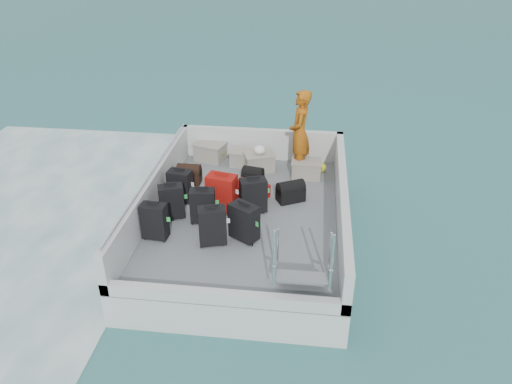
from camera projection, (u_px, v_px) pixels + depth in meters
ground at (246, 241)px, 9.52m from camera, size 160.00×160.00×0.00m
wake_foam at (10, 225)px, 10.02m from camera, size 10.00×10.00×0.00m
ferry_hull at (246, 228)px, 9.38m from camera, size 3.60×5.00×0.60m
deck at (246, 214)px, 9.23m from camera, size 3.30×4.70×0.02m
deck_fittings at (263, 207)px, 8.73m from camera, size 3.60×5.00×0.90m
suitcase_0 at (155, 222)px, 8.37m from camera, size 0.45×0.28×0.66m
suitcase_1 at (172, 202)px, 8.95m from camera, size 0.50×0.39×0.65m
suitcase_2 at (180, 186)px, 9.50m from camera, size 0.48×0.33×0.63m
suitcase_3 at (212, 226)px, 8.23m from camera, size 0.51×0.38×0.69m
suitcase_4 at (203, 206)px, 8.83m from camera, size 0.46×0.31×0.64m
suitcase_5 at (222, 193)px, 9.15m from camera, size 0.58×0.42×0.73m
suitcase_6 at (244, 222)px, 8.36m from camera, size 0.55×0.50×0.66m
suitcase_7 at (253, 196)px, 9.12m from camera, size 0.54×0.42×0.67m
suitcase_8 at (250, 191)px, 9.71m from camera, size 0.78×0.66×0.26m
duffel_0 at (189, 176)px, 10.22m from camera, size 0.48×0.30×0.32m
duffel_1 at (253, 179)px, 10.10m from camera, size 0.46×0.38×0.32m
duffel_2 at (291, 193)px, 9.58m from camera, size 0.60×0.51×0.32m
crate_0 at (210, 152)px, 11.15m from camera, size 0.73×0.60×0.38m
crate_1 at (244, 159)px, 10.92m from camera, size 0.58×0.43×0.33m
crate_2 at (259, 163)px, 10.71m from camera, size 0.70×0.59×0.36m
crate_3 at (306, 170)px, 10.42m from camera, size 0.59×0.40×0.35m
yellow_bag at (319, 167)px, 10.68m from camera, size 0.28×0.26×0.22m
white_bag at (260, 151)px, 10.57m from camera, size 0.24×0.24×0.18m
passenger at (300, 133)px, 10.25m from camera, size 0.44×0.68×1.82m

